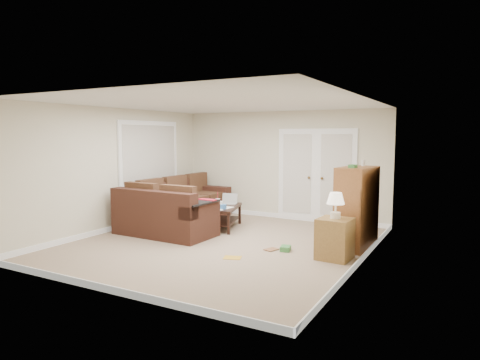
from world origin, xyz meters
The scene contains 17 objects.
floor centered at (0.00, 0.00, 0.00)m, with size 5.50×5.50×0.00m, color gray.
ceiling centered at (0.00, 0.00, 2.50)m, with size 5.00×5.50×0.02m, color silver.
wall_left centered at (-2.50, 0.00, 1.25)m, with size 0.02×5.50×2.50m, color beige.
wall_right centered at (2.50, 0.00, 1.25)m, with size 0.02×5.50×2.50m, color beige.
wall_back centered at (0.00, 2.75, 1.25)m, with size 5.00×0.02×2.50m, color beige.
wall_front centered at (0.00, -2.75, 1.25)m, with size 5.00×0.02×2.50m, color beige.
baseboards centered at (0.00, 0.00, 0.05)m, with size 5.00×5.50×0.10m, color silver, non-canonical shape.
french_doors centered at (0.85, 2.71, 1.04)m, with size 1.80×0.05×2.13m.
window_left centered at (-2.46, 1.00, 1.55)m, with size 0.05×1.92×1.42m.
sectional_sofa centered at (-1.58, 0.78, 0.36)m, with size 2.01×3.03×0.92m.
coffee_table centered at (-0.63, 1.14, 0.26)m, with size 0.88×1.26×0.78m.
tv_armoire centered at (2.20, 0.87, 0.71)m, with size 0.60×0.94×1.52m.
side_cabinet centered at (2.07, 0.05, 0.38)m, with size 0.53×0.53×1.06m.
space_heater centered at (1.95, 2.17, 0.15)m, with size 0.12×0.10×0.30m, color silver.
floor_magazine centered at (0.62, -0.67, 0.00)m, with size 0.28×0.22×0.01m, color gold.
floor_greenbox centered at (1.21, 0.11, 0.04)m, with size 0.16×0.21×0.09m, color #387C3A.
floor_book centered at (0.90, 0.08, 0.01)m, with size 0.17×0.23×0.02m, color brown.
Camera 1 is at (3.92, -6.45, 1.95)m, focal length 32.00 mm.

